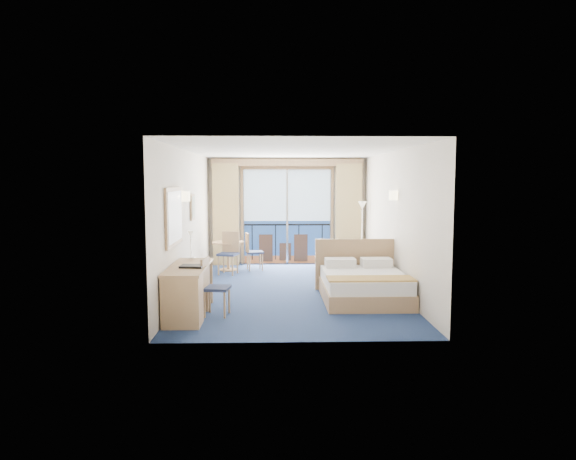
# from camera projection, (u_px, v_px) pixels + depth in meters

# --- Properties ---
(floor) EXTENTS (6.50, 6.50, 0.00)m
(floor) POSITION_uv_depth(u_px,v_px,m) (292.00, 290.00, 10.03)
(floor) COLOR navy
(floor) RESTS_ON ground
(room_walls) EXTENTS (4.04, 6.54, 2.72)m
(room_walls) POSITION_uv_depth(u_px,v_px,m) (292.00, 199.00, 9.86)
(room_walls) COLOR beige
(room_walls) RESTS_ON ground
(balcony_door) EXTENTS (2.36, 0.03, 2.52)m
(balcony_door) POSITION_uv_depth(u_px,v_px,m) (287.00, 219.00, 13.12)
(balcony_door) COLOR navy
(balcony_door) RESTS_ON room_walls
(curtain_left) EXTENTS (0.65, 0.22, 2.55)m
(curtain_left) POSITION_uv_depth(u_px,v_px,m) (226.00, 214.00, 12.92)
(curtain_left) COLOR tan
(curtain_left) RESTS_ON room_walls
(curtain_right) EXTENTS (0.65, 0.22, 2.55)m
(curtain_right) POSITION_uv_depth(u_px,v_px,m) (348.00, 214.00, 13.01)
(curtain_right) COLOR tan
(curtain_right) RESTS_ON room_walls
(pelmet) EXTENTS (3.80, 0.25, 0.18)m
(pelmet) POSITION_uv_depth(u_px,v_px,m) (287.00, 162.00, 12.87)
(pelmet) COLOR tan
(pelmet) RESTS_ON room_walls
(mirror) EXTENTS (0.05, 1.25, 0.95)m
(mirror) POSITION_uv_depth(u_px,v_px,m) (174.00, 217.00, 8.33)
(mirror) COLOR tan
(mirror) RESTS_ON room_walls
(wall_print) EXTENTS (0.04, 0.42, 0.52)m
(wall_print) POSITION_uv_depth(u_px,v_px,m) (193.00, 207.00, 10.27)
(wall_print) COLOR tan
(wall_print) RESTS_ON room_walls
(sconce_left) EXTENTS (0.18, 0.18, 0.18)m
(sconce_left) POSITION_uv_depth(u_px,v_px,m) (185.00, 196.00, 9.20)
(sconce_left) COLOR #FFECB2
(sconce_left) RESTS_ON room_walls
(sconce_right) EXTENTS (0.18, 0.18, 0.18)m
(sconce_right) POSITION_uv_depth(u_px,v_px,m) (394.00, 195.00, 9.76)
(sconce_right) COLOR #FFECB2
(sconce_right) RESTS_ON room_walls
(bed) EXTENTS (1.59, 1.89, 1.00)m
(bed) POSITION_uv_depth(u_px,v_px,m) (363.00, 284.00, 9.19)
(bed) COLOR tan
(bed) RESTS_ON ground
(nightstand) EXTENTS (0.43, 0.41, 0.56)m
(nightstand) POSITION_uv_depth(u_px,v_px,m) (377.00, 272.00, 10.45)
(nightstand) COLOR tan
(nightstand) RESTS_ON ground
(phone) EXTENTS (0.20, 0.17, 0.08)m
(phone) POSITION_uv_depth(u_px,v_px,m) (378.00, 256.00, 10.40)
(phone) COLOR white
(phone) RESTS_ON nightstand
(armchair) EXTENTS (0.77, 0.79, 0.63)m
(armchair) POSITION_uv_depth(u_px,v_px,m) (344.00, 257.00, 12.24)
(armchair) COLOR #484C58
(armchair) RESTS_ON ground
(floor_lamp) EXTENTS (0.22, 0.22, 1.62)m
(floor_lamp) POSITION_uv_depth(u_px,v_px,m) (362.00, 217.00, 12.51)
(floor_lamp) COLOR silver
(floor_lamp) RESTS_ON ground
(desk) EXTENTS (0.58, 1.69, 0.79)m
(desk) POSITION_uv_depth(u_px,v_px,m) (184.00, 294.00, 7.67)
(desk) COLOR tan
(desk) RESTS_ON ground
(desk_chair) EXTENTS (0.45, 0.45, 0.92)m
(desk_chair) POSITION_uv_depth(u_px,v_px,m) (212.00, 283.00, 8.11)
(desk_chair) COLOR #1F2949
(desk_chair) RESTS_ON ground
(folder) EXTENTS (0.38, 0.30, 0.03)m
(folder) POSITION_uv_depth(u_px,v_px,m) (192.00, 266.00, 7.95)
(folder) COLOR black
(folder) RESTS_ON desk
(desk_lamp) EXTENTS (0.13, 0.13, 0.47)m
(desk_lamp) POSITION_uv_depth(u_px,v_px,m) (191.00, 239.00, 8.68)
(desk_lamp) COLOR silver
(desk_lamp) RESTS_ON desk
(round_table) EXTENTS (0.76, 0.76, 0.68)m
(round_table) POSITION_uv_depth(u_px,v_px,m) (228.00, 249.00, 12.16)
(round_table) COLOR tan
(round_table) RESTS_ON ground
(table_chair_a) EXTENTS (0.46, 0.45, 0.89)m
(table_chair_a) POSITION_uv_depth(u_px,v_px,m) (252.00, 249.00, 12.19)
(table_chair_a) COLOR #1F2949
(table_chair_a) RESTS_ON ground
(table_chair_b) EXTENTS (0.51, 0.52, 0.96)m
(table_chair_b) POSITION_uv_depth(u_px,v_px,m) (229.00, 250.00, 11.72)
(table_chair_b) COLOR #1F2949
(table_chair_b) RESTS_ON ground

